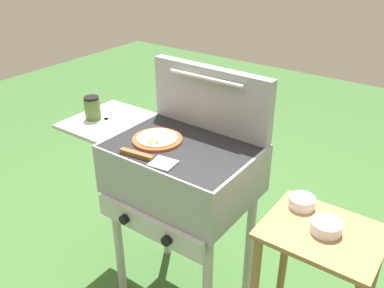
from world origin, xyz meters
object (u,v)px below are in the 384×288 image
spatula (147,158)px  prep_table (316,272)px  topping_bowl_far (326,227)px  sauce_jar (92,108)px  topping_bowl_near (302,202)px  pizza_cheese (157,139)px  grill (180,172)px

spatula → prep_table: bearing=15.1°
prep_table → topping_bowl_far: (0.01, -0.00, 0.23)m
sauce_jar → topping_bowl_near: bearing=6.9°
pizza_cheese → topping_bowl_far: 0.80m
spatula → topping_bowl_near: (0.57, 0.29, -0.15)m
grill → topping_bowl_far: size_ratio=8.25×
pizza_cheese → prep_table: bearing=2.6°
sauce_jar → spatula: bearing=-17.5°
spatula → topping_bowl_near: bearing=26.5°
topping_bowl_near → topping_bowl_far: 0.17m
grill → topping_bowl_near: bearing=10.4°
sauce_jar → spatula: sauce_jar is taller
prep_table → topping_bowl_near: 0.28m
grill → topping_bowl_near: size_ratio=9.04×
spatula → topping_bowl_near: spatula is taller
pizza_cheese → prep_table: size_ratio=0.31×
grill → topping_bowl_far: bearing=0.3°
sauce_jar → grill: bearing=3.2°
prep_table → grill: bearing=-179.6°
grill → spatula: (-0.03, -0.19, 0.15)m
grill → topping_bowl_far: grill is taller
pizza_cheese → topping_bowl_near: size_ratio=2.12×
sauce_jar → topping_bowl_far: 1.22m
topping_bowl_near → grill: bearing=-169.6°
grill → pizza_cheese: 0.19m
grill → prep_table: grill is taller
prep_table → topping_bowl_near: (-0.13, 0.10, 0.23)m
pizza_cheese → topping_bowl_near: (0.65, 0.13, -0.15)m
grill → spatula: spatula is taller
pizza_cheese → prep_table: 0.87m
grill → topping_bowl_far: (0.68, 0.00, 0.00)m
pizza_cheese → spatula: (0.08, -0.15, -0.00)m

